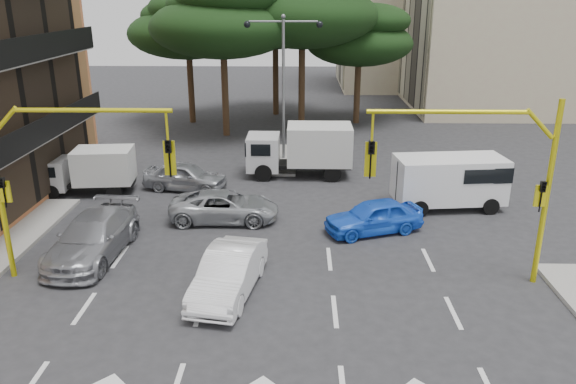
{
  "coord_description": "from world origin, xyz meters",
  "views": [
    {
      "loc": [
        0.94,
        -14.54,
        8.88
      ],
      "look_at": [
        0.47,
        6.09,
        1.6
      ],
      "focal_mm": 35.0,
      "sensor_mm": 36.0,
      "label": 1
    }
  ],
  "objects_px": {
    "car_silver_wagon": "(93,237)",
    "signal_mast_left": "(51,165)",
    "van_white": "(449,182)",
    "car_blue_compact": "(374,216)",
    "car_white_hatch": "(229,273)",
    "car_silver_cross_a": "(225,206)",
    "signal_mast_right": "(492,168)",
    "street_lamp_center": "(283,63)",
    "box_truck_a": "(87,171)",
    "car_silver_cross_b": "(185,176)",
    "box_truck_b": "(300,151)"
  },
  "relations": [
    {
      "from": "signal_mast_right",
      "to": "car_silver_cross_a",
      "type": "height_order",
      "value": "signal_mast_right"
    },
    {
      "from": "signal_mast_right",
      "to": "street_lamp_center",
      "type": "distance_m",
      "value": 15.65
    },
    {
      "from": "signal_mast_right",
      "to": "box_truck_b",
      "type": "height_order",
      "value": "signal_mast_right"
    },
    {
      "from": "signal_mast_right",
      "to": "car_silver_cross_b",
      "type": "bearing_deg",
      "value": 141.97
    },
    {
      "from": "box_truck_a",
      "to": "box_truck_b",
      "type": "relative_size",
      "value": 0.81
    },
    {
      "from": "box_truck_a",
      "to": "car_silver_cross_b",
      "type": "bearing_deg",
      "value": -87.51
    },
    {
      "from": "signal_mast_left",
      "to": "car_silver_cross_a",
      "type": "relative_size",
      "value": 1.35
    },
    {
      "from": "street_lamp_center",
      "to": "car_silver_wagon",
      "type": "xyz_separation_m",
      "value": [
        -6.42,
        -12.44,
        -4.69
      ]
    },
    {
      "from": "car_silver_wagon",
      "to": "signal_mast_left",
      "type": "bearing_deg",
      "value": -99.64
    },
    {
      "from": "signal_mast_right",
      "to": "box_truck_a",
      "type": "distance_m",
      "value": 18.05
    },
    {
      "from": "van_white",
      "to": "street_lamp_center",
      "type": "bearing_deg",
      "value": -140.54
    },
    {
      "from": "signal_mast_left",
      "to": "car_silver_wagon",
      "type": "relative_size",
      "value": 1.17
    },
    {
      "from": "signal_mast_right",
      "to": "signal_mast_left",
      "type": "relative_size",
      "value": 1.0
    },
    {
      "from": "car_silver_cross_b",
      "to": "box_truck_a",
      "type": "distance_m",
      "value": 4.5
    },
    {
      "from": "street_lamp_center",
      "to": "box_truck_b",
      "type": "bearing_deg",
      "value": -71.35
    },
    {
      "from": "car_white_hatch",
      "to": "van_white",
      "type": "height_order",
      "value": "van_white"
    },
    {
      "from": "car_silver_wagon",
      "to": "car_silver_cross_a",
      "type": "xyz_separation_m",
      "value": [
        4.24,
        3.46,
        -0.12
      ]
    },
    {
      "from": "car_blue_compact",
      "to": "car_silver_wagon",
      "type": "bearing_deg",
      "value": -96.52
    },
    {
      "from": "street_lamp_center",
      "to": "car_silver_cross_a",
      "type": "distance_m",
      "value": 10.41
    },
    {
      "from": "car_blue_compact",
      "to": "car_silver_cross_b",
      "type": "xyz_separation_m",
      "value": [
        -8.39,
        4.93,
        0.02
      ]
    },
    {
      "from": "street_lamp_center",
      "to": "car_silver_cross_b",
      "type": "distance_m",
      "value": 8.34
    },
    {
      "from": "car_white_hatch",
      "to": "street_lamp_center",
      "type": "bearing_deg",
      "value": 95.14
    },
    {
      "from": "car_silver_cross_a",
      "to": "box_truck_a",
      "type": "height_order",
      "value": "box_truck_a"
    },
    {
      "from": "van_white",
      "to": "signal_mast_right",
      "type": "bearing_deg",
      "value": -11.61
    },
    {
      "from": "signal_mast_right",
      "to": "car_blue_compact",
      "type": "relative_size",
      "value": 1.55
    },
    {
      "from": "car_blue_compact",
      "to": "box_truck_a",
      "type": "relative_size",
      "value": 0.89
    },
    {
      "from": "car_white_hatch",
      "to": "signal_mast_right",
      "type": "bearing_deg",
      "value": 16.79
    },
    {
      "from": "car_blue_compact",
      "to": "van_white",
      "type": "relative_size",
      "value": 0.83
    },
    {
      "from": "car_silver_cross_a",
      "to": "signal_mast_right",
      "type": "bearing_deg",
      "value": -120.02
    },
    {
      "from": "car_silver_cross_a",
      "to": "box_truck_b",
      "type": "bearing_deg",
      "value": -27.38
    },
    {
      "from": "car_silver_wagon",
      "to": "van_white",
      "type": "height_order",
      "value": "van_white"
    },
    {
      "from": "signal_mast_right",
      "to": "car_silver_cross_a",
      "type": "relative_size",
      "value": 1.35
    },
    {
      "from": "street_lamp_center",
      "to": "box_truck_a",
      "type": "distance_m",
      "value": 11.53
    },
    {
      "from": "signal_mast_left",
      "to": "signal_mast_right",
      "type": "bearing_deg",
      "value": 0.0
    },
    {
      "from": "street_lamp_center",
      "to": "van_white",
      "type": "height_order",
      "value": "street_lamp_center"
    },
    {
      "from": "car_blue_compact",
      "to": "car_silver_cross_b",
      "type": "bearing_deg",
      "value": -140.08
    },
    {
      "from": "car_white_hatch",
      "to": "box_truck_a",
      "type": "distance_m",
      "value": 12.05
    },
    {
      "from": "car_blue_compact",
      "to": "car_silver_cross_b",
      "type": "relative_size",
      "value": 0.97
    },
    {
      "from": "street_lamp_center",
      "to": "car_silver_cross_a",
      "type": "relative_size",
      "value": 1.74
    },
    {
      "from": "car_silver_cross_b",
      "to": "street_lamp_center",
      "type": "bearing_deg",
      "value": -31.07
    },
    {
      "from": "car_silver_wagon",
      "to": "car_silver_cross_a",
      "type": "distance_m",
      "value": 5.48
    },
    {
      "from": "car_silver_cross_a",
      "to": "car_white_hatch",
      "type": "bearing_deg",
      "value": -172.08
    },
    {
      "from": "car_silver_wagon",
      "to": "van_white",
      "type": "relative_size",
      "value": 1.1
    },
    {
      "from": "car_silver_cross_b",
      "to": "van_white",
      "type": "xyz_separation_m",
      "value": [
        11.99,
        -2.09,
        0.48
      ]
    },
    {
      "from": "car_white_hatch",
      "to": "van_white",
      "type": "xyz_separation_m",
      "value": [
        8.68,
        7.77,
        0.46
      ]
    },
    {
      "from": "box_truck_a",
      "to": "car_white_hatch",
      "type": "bearing_deg",
      "value": -145.66
    },
    {
      "from": "box_truck_b",
      "to": "box_truck_a",
      "type": "bearing_deg",
      "value": 106.95
    },
    {
      "from": "signal_mast_left",
      "to": "car_silver_wagon",
      "type": "height_order",
      "value": "signal_mast_left"
    },
    {
      "from": "car_silver_wagon",
      "to": "box_truck_b",
      "type": "xyz_separation_m",
      "value": [
        7.35,
        9.67,
        0.59
      ]
    },
    {
      "from": "signal_mast_right",
      "to": "box_truck_a",
      "type": "relative_size",
      "value": 1.37
    }
  ]
}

